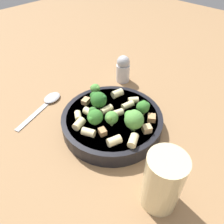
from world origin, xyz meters
TOP-DOWN VIEW (x-y plane):
  - ground_plane at (0.00, 0.00)m, footprint 2.00×2.00m
  - pasta_bowl at (0.00, 0.00)m, footprint 0.22×0.22m
  - broccoli_floret_0 at (-0.04, -0.05)m, footprint 0.03×0.03m
  - broccoli_floret_1 at (-0.02, 0.02)m, footprint 0.03×0.03m
  - broccoli_floret_2 at (0.01, 0.04)m, footprint 0.04×0.04m
  - broccoli_floret_3 at (0.08, -0.03)m, footprint 0.03×0.02m
  - broccoli_floret_4 at (0.04, -0.00)m, footprint 0.04×0.04m
  - broccoli_floret_5 at (-0.06, -0.00)m, footprint 0.04×0.04m
  - rigatoni_0 at (0.05, 0.06)m, footprint 0.03×0.02m
  - rigatoni_1 at (0.02, 0.07)m, footprint 0.02×0.03m
  - rigatoni_2 at (-0.01, -0.01)m, footprint 0.02×0.03m
  - rigatoni_3 at (0.04, -0.06)m, footprint 0.02×0.03m
  - rigatoni_4 at (0.04, 0.03)m, footprint 0.03×0.02m
  - rigatoni_5 at (0.02, 0.00)m, footprint 0.02×0.03m
  - rigatoni_6 at (-0.06, 0.06)m, footprint 0.02×0.03m
  - rigatoni_7 at (-0.08, 0.03)m, footprint 0.03×0.03m
  - rigatoni_8 at (-0.01, 0.07)m, footprint 0.03×0.03m
  - rigatoni_9 at (-0.01, -0.07)m, footprint 0.03×0.03m
  - rigatoni_10 at (-0.01, -0.04)m, footprint 0.02×0.03m
  - chicken_chunk_0 at (0.07, 0.01)m, footprint 0.02×0.02m
  - chicken_chunk_1 at (-0.02, 0.05)m, footprint 0.02×0.02m
  - chicken_chunk_2 at (-0.07, -0.05)m, footprint 0.02×0.02m
  - chicken_chunk_3 at (-0.08, -0.01)m, footprint 0.02×0.02m
  - drinking_glass at (-0.18, 0.07)m, footprint 0.06×0.06m
  - pepper_shaker at (0.11, -0.16)m, footprint 0.04×0.04m
  - spoon at (0.18, 0.05)m, footprint 0.07×0.15m

SIDE VIEW (x-z plane):
  - ground_plane at x=0.00m, z-range 0.00..0.00m
  - spoon at x=0.18m, z-range 0.00..0.01m
  - pasta_bowl at x=0.00m, z-range 0.00..0.04m
  - pepper_shaker at x=0.11m, z-range 0.00..0.08m
  - chicken_chunk_0 at x=0.07m, z-range 0.04..0.05m
  - chicken_chunk_1 at x=-0.02m, z-range 0.04..0.05m
  - chicken_chunk_2 at x=-0.07m, z-range 0.04..0.05m
  - rigatoni_0 at x=0.05m, z-range 0.04..0.05m
  - rigatoni_10 at x=-0.01m, z-range 0.04..0.05m
  - chicken_chunk_3 at x=-0.08m, z-range 0.04..0.05m
  - rigatoni_5 at x=0.02m, z-range 0.04..0.05m
  - rigatoni_2 at x=-0.01m, z-range 0.04..0.05m
  - rigatoni_9 at x=-0.01m, z-range 0.04..0.05m
  - rigatoni_8 at x=-0.01m, z-range 0.04..0.05m
  - rigatoni_4 at x=0.04m, z-range 0.04..0.05m
  - rigatoni_7 at x=-0.08m, z-range 0.04..0.05m
  - rigatoni_1 at x=0.02m, z-range 0.04..0.05m
  - rigatoni_6 at x=-0.06m, z-range 0.04..0.05m
  - rigatoni_3 at x=0.04m, z-range 0.04..0.05m
  - drinking_glass at x=-0.18m, z-range -0.01..0.10m
  - broccoli_floret_3 at x=0.08m, z-range 0.04..0.06m
  - broccoli_floret_0 at x=-0.04m, z-range 0.04..0.07m
  - broccoli_floret_2 at x=0.01m, z-range 0.04..0.07m
  - broccoli_floret_1 at x=-0.02m, z-range 0.04..0.07m
  - broccoli_floret_4 at x=0.04m, z-range 0.04..0.08m
  - broccoli_floret_5 at x=-0.06m, z-range 0.04..0.09m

